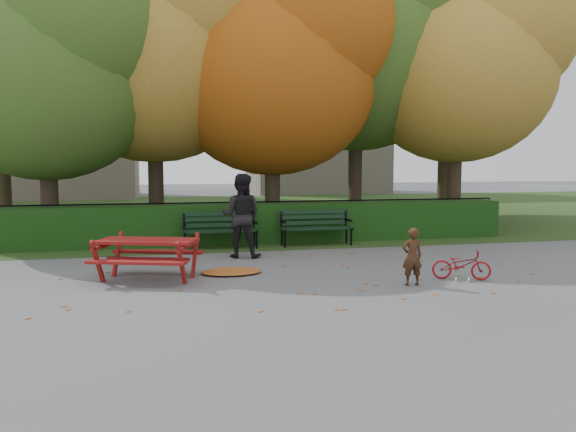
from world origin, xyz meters
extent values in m
plane|color=slate|center=(0.00, 0.00, 0.00)|extent=(90.00, 90.00, 0.00)
plane|color=#213B16|center=(0.00, 14.00, 0.01)|extent=(90.00, 90.00, 0.00)
cube|color=tan|center=(-9.00, 26.00, 7.50)|extent=(10.00, 7.00, 15.00)
cube|color=tan|center=(8.00, 28.00, 6.00)|extent=(9.00, 6.00, 12.00)
cube|color=black|center=(0.00, 4.50, 0.50)|extent=(13.00, 0.90, 1.00)
cube|color=black|center=(0.00, 5.30, 0.08)|extent=(14.00, 0.04, 0.04)
cube|color=black|center=(0.00, 5.30, 1.00)|extent=(14.00, 0.04, 0.04)
cylinder|color=black|center=(-6.50, 5.30, 0.50)|extent=(0.03, 0.03, 1.00)
cylinder|color=black|center=(-3.00, 5.30, 0.50)|extent=(0.03, 0.03, 1.00)
cylinder|color=black|center=(0.00, 5.30, 0.50)|extent=(0.03, 0.03, 1.00)
cylinder|color=black|center=(3.00, 5.30, 0.50)|extent=(0.03, 0.03, 1.00)
cylinder|color=black|center=(6.50, 5.30, 0.50)|extent=(0.03, 0.03, 1.00)
cylinder|color=black|center=(-5.50, 5.80, 1.31)|extent=(0.44, 0.44, 2.62)
ellipsoid|color=#345117|center=(-5.50, 5.80, 4.12)|extent=(5.60, 5.60, 5.04)
sphere|color=#345117|center=(-4.52, 5.10, 5.38)|extent=(4.20, 4.20, 4.20)
cylinder|color=black|center=(-2.80, 7.00, 1.57)|extent=(0.44, 0.44, 3.15)
ellipsoid|color=olive|center=(-2.80, 7.00, 4.95)|extent=(6.40, 6.40, 5.76)
sphere|color=olive|center=(-1.68, 6.20, 6.39)|extent=(4.80, 4.80, 4.80)
cylinder|color=black|center=(0.50, 6.20, 1.40)|extent=(0.44, 0.44, 2.80)
ellipsoid|color=#95500B|center=(0.50, 6.20, 4.40)|extent=(6.00, 6.00, 5.40)
sphere|color=#95500B|center=(1.55, 5.45, 5.75)|extent=(4.50, 4.50, 4.50)
cylinder|color=black|center=(3.50, 7.50, 1.75)|extent=(0.44, 0.44, 3.50)
ellipsoid|color=#345117|center=(3.50, 7.50, 5.50)|extent=(6.80, 6.80, 6.12)
sphere|color=#345117|center=(4.69, 6.65, 7.03)|extent=(5.10, 5.10, 5.10)
cylinder|color=black|center=(6.20, 6.00, 1.49)|extent=(0.44, 0.44, 2.97)
ellipsoid|color=olive|center=(6.20, 6.00, 4.68)|extent=(5.80, 5.80, 5.22)
sphere|color=olive|center=(7.21, 5.28, 5.98)|extent=(4.35, 4.35, 4.35)
cylinder|color=black|center=(-7.50, 9.50, 1.66)|extent=(0.44, 0.44, 3.32)
sphere|color=#95500B|center=(-6.35, 8.68, 6.71)|extent=(4.95, 4.95, 4.95)
cylinder|color=black|center=(8.00, 10.00, 1.57)|extent=(0.44, 0.44, 3.15)
ellipsoid|color=#345117|center=(8.00, 10.00, 4.95)|extent=(6.00, 6.00, 5.40)
sphere|color=#345117|center=(9.05, 9.25, 6.30)|extent=(4.50, 4.50, 4.50)
cube|color=black|center=(-1.30, 3.42, 0.44)|extent=(1.80, 0.12, 0.04)
cube|color=black|center=(-1.30, 3.60, 0.44)|extent=(1.80, 0.12, 0.04)
cube|color=black|center=(-1.30, 3.78, 0.44)|extent=(1.80, 0.12, 0.04)
cube|color=black|center=(-1.30, 3.87, 0.55)|extent=(1.80, 0.05, 0.10)
cube|color=black|center=(-1.30, 3.87, 0.70)|extent=(1.80, 0.05, 0.10)
cube|color=black|center=(-1.30, 3.87, 0.83)|extent=(1.80, 0.05, 0.10)
cube|color=black|center=(-2.15, 3.60, 0.42)|extent=(0.05, 0.55, 0.06)
cube|color=black|center=(-2.15, 3.87, 0.65)|extent=(0.05, 0.05, 0.41)
cylinder|color=black|center=(-2.15, 3.42, 0.22)|extent=(0.05, 0.05, 0.44)
cylinder|color=black|center=(-2.15, 3.78, 0.22)|extent=(0.05, 0.05, 0.44)
cube|color=black|center=(-2.15, 3.62, 0.62)|extent=(0.05, 0.45, 0.04)
cube|color=black|center=(-0.45, 3.60, 0.42)|extent=(0.05, 0.55, 0.06)
cube|color=black|center=(-0.45, 3.87, 0.65)|extent=(0.05, 0.05, 0.41)
cylinder|color=black|center=(-0.45, 3.42, 0.22)|extent=(0.05, 0.05, 0.44)
cylinder|color=black|center=(-0.45, 3.78, 0.22)|extent=(0.05, 0.05, 0.44)
cube|color=black|center=(-0.45, 3.62, 0.62)|extent=(0.05, 0.45, 0.04)
cube|color=black|center=(1.10, 3.42, 0.44)|extent=(1.80, 0.12, 0.04)
cube|color=black|center=(1.10, 3.60, 0.44)|extent=(1.80, 0.12, 0.04)
cube|color=black|center=(1.10, 3.78, 0.44)|extent=(1.80, 0.12, 0.04)
cube|color=black|center=(1.10, 3.87, 0.55)|extent=(1.80, 0.05, 0.10)
cube|color=black|center=(1.10, 3.87, 0.70)|extent=(1.80, 0.05, 0.10)
cube|color=black|center=(1.10, 3.87, 0.83)|extent=(1.80, 0.05, 0.10)
cube|color=black|center=(0.25, 3.60, 0.42)|extent=(0.05, 0.55, 0.06)
cube|color=black|center=(0.25, 3.87, 0.65)|extent=(0.05, 0.05, 0.41)
cylinder|color=black|center=(0.25, 3.42, 0.22)|extent=(0.05, 0.05, 0.44)
cylinder|color=black|center=(0.25, 3.78, 0.22)|extent=(0.05, 0.05, 0.44)
cube|color=black|center=(0.25, 3.62, 0.62)|extent=(0.05, 0.45, 0.04)
cube|color=black|center=(1.95, 3.60, 0.42)|extent=(0.05, 0.55, 0.06)
cube|color=black|center=(1.95, 3.87, 0.65)|extent=(0.05, 0.05, 0.41)
cylinder|color=black|center=(1.95, 3.42, 0.22)|extent=(0.05, 0.05, 0.44)
cylinder|color=black|center=(1.95, 3.78, 0.22)|extent=(0.05, 0.05, 0.44)
cube|color=black|center=(1.95, 3.62, 0.62)|extent=(0.05, 0.45, 0.04)
cube|color=maroon|center=(-2.93, 0.30, 0.70)|extent=(1.83, 1.21, 0.06)
cube|color=maroon|center=(-3.12, -0.23, 0.41)|extent=(1.68, 0.77, 0.05)
cube|color=maroon|center=(-2.75, 0.83, 0.41)|extent=(1.68, 0.77, 0.05)
cube|color=maroon|center=(-3.76, 0.13, 0.38)|extent=(0.21, 0.48, 0.82)
cube|color=maroon|center=(-3.49, 0.94, 0.38)|extent=(0.21, 0.48, 0.82)
cube|color=maroon|center=(-3.63, 0.53, 0.62)|extent=(0.46, 1.22, 0.06)
cube|color=maroon|center=(-2.38, -0.34, 0.38)|extent=(0.21, 0.48, 0.82)
cube|color=maroon|center=(-2.10, 0.47, 0.38)|extent=(0.21, 0.48, 0.82)
cube|color=maroon|center=(-2.24, 0.06, 0.62)|extent=(0.46, 1.22, 0.06)
cube|color=maroon|center=(-2.93, 0.30, 0.38)|extent=(1.44, 0.54, 0.06)
ellipsoid|color=brown|center=(-1.43, 0.54, 0.04)|extent=(1.35, 1.15, 0.08)
imported|color=#392112|center=(1.42, -1.15, 0.49)|extent=(0.37, 0.26, 0.98)
imported|color=black|center=(-0.98, 2.31, 0.92)|extent=(1.08, 0.97, 1.83)
imported|color=maroon|center=(2.48, -0.93, 0.27)|extent=(1.07, 0.73, 0.53)
camera|label=1|loc=(-2.72, -9.79, 2.07)|focal=35.00mm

